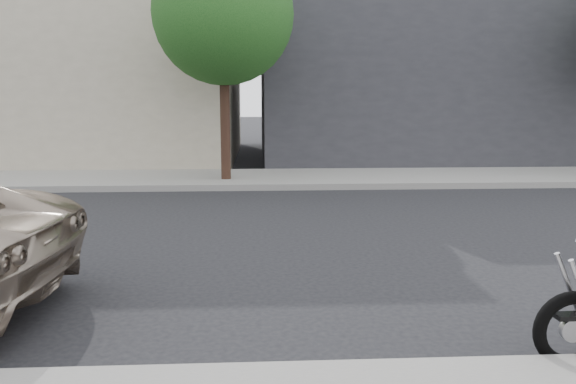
% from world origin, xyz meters
% --- Properties ---
extents(ground, '(120.00, 120.00, 0.00)m').
position_xyz_m(ground, '(0.00, 0.00, 0.00)').
color(ground, black).
rests_on(ground, ground).
extents(far_sidewalk, '(44.00, 3.00, 0.15)m').
position_xyz_m(far_sidewalk, '(0.00, -6.50, 0.07)').
color(far_sidewalk, gray).
rests_on(far_sidewalk, ground).
extents(far_building_dark, '(16.00, 11.00, 7.00)m').
position_xyz_m(far_building_dark, '(-7.00, -13.50, 3.50)').
color(far_building_dark, '#2B2B31').
rests_on(far_building_dark, ground).
extents(far_building_cream, '(14.00, 11.00, 8.00)m').
position_xyz_m(far_building_cream, '(9.00, -13.50, 4.00)').
color(far_building_cream, '#ADA18A').
rests_on(far_building_cream, ground).
extents(street_tree_mid, '(3.40, 3.40, 5.70)m').
position_xyz_m(street_tree_mid, '(2.00, -6.00, 4.14)').
color(street_tree_mid, '#352118').
rests_on(street_tree_mid, far_sidewalk).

